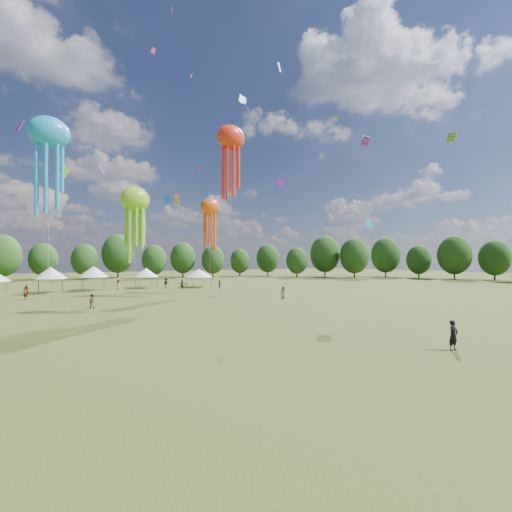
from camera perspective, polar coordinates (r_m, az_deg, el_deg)
ground at (r=19.54m, az=15.64°, el=-17.45°), size 300.00×300.00×0.00m
observer_main at (r=24.88m, az=30.33°, el=-11.48°), size 0.72×0.50×1.87m
spectator_near at (r=43.72m, az=-25.98°, el=-6.88°), size 0.99×0.90×1.66m
spectators_far at (r=63.41m, az=-15.80°, el=-4.88°), size 32.98×29.48×1.86m
festival_tents at (r=68.88m, az=-23.96°, el=-2.64°), size 39.08×10.22×4.45m
show_kites at (r=49.87m, az=-20.60°, el=14.62°), size 36.83×21.23×26.45m
small_kites at (r=62.69m, az=-16.44°, el=22.85°), size 77.46×61.95×47.56m
treeline at (r=75.85m, az=-24.21°, el=0.14°), size 201.57×95.24×13.43m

